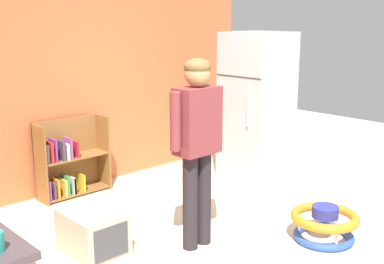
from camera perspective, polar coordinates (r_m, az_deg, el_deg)
name	(u,v)px	position (r m, az deg, el deg)	size (l,w,h in m)	color
ground_plane	(221,253)	(4.31, 3.41, -13.82)	(12.00, 12.00, 0.00)	beige
back_wall	(71,72)	(5.72, -13.76, 6.78)	(5.20, 0.06, 2.70)	#C7693C
refrigerator	(257,107)	(6.02, 7.47, 2.92)	(0.73, 0.68, 1.78)	#B7BABF
bookshelf	(68,163)	(5.64, -14.15, -3.50)	(0.80, 0.28, 0.85)	brown
standing_person	(197,136)	(4.10, 0.60, -0.44)	(0.57, 0.22, 1.63)	#292327
baby_walker	(324,223)	(4.62, 15.03, -10.16)	(0.60, 0.60, 0.32)	blue
pet_carrier	(93,232)	(4.34, -11.35, -11.22)	(0.42, 0.55, 0.36)	beige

